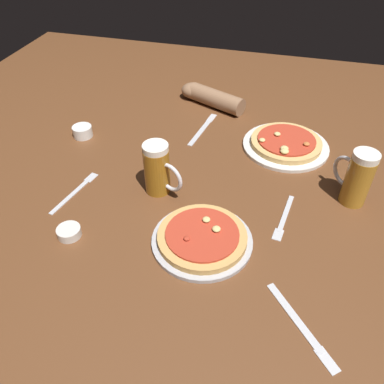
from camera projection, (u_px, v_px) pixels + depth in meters
The scene contains 12 objects.
ground_plane at pixel (192, 201), 1.21m from camera, with size 2.40×2.40×0.03m, color brown.
pizza_plate_near at pixel (202, 238), 1.05m from camera, with size 0.27×0.27×0.05m.
pizza_plate_far at pixel (286, 144), 1.39m from camera, with size 0.30×0.30×0.05m.
beer_mug_dark at pixel (158, 169), 1.17m from camera, with size 0.13×0.08×0.17m.
beer_mug_amber at pixel (357, 178), 1.14m from camera, with size 0.11×0.12×0.17m.
ramekin_sauce at pixel (83, 131), 1.45m from camera, with size 0.07×0.07×0.04m, color white.
ramekin_butter at pixel (69, 232), 1.07m from camera, with size 0.07×0.07×0.03m, color silver.
fork_left at pixel (75, 191), 1.22m from camera, with size 0.06×0.21×0.01m.
knife_right at pixel (203, 128), 1.49m from camera, with size 0.06×0.24×0.01m.
fork_spare at pixel (284, 217), 1.13m from camera, with size 0.05×0.20×0.01m.
knife_spare at pixel (301, 325), 0.87m from camera, with size 0.17×0.19×0.01m.
diner_arm at pixel (209, 96), 1.62m from camera, with size 0.29×0.17×0.07m.
Camera 1 is at (0.23, -0.87, 0.79)m, focal length 36.89 mm.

